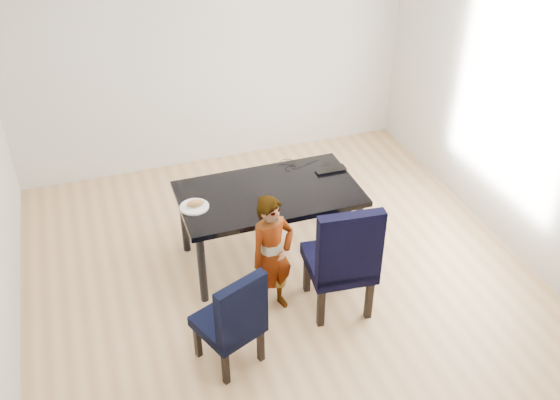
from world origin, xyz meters
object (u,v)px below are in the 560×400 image
object	(u,v)px
laptop	(329,167)
dining_table	(269,225)
child	(272,256)
plate	(194,207)
chair_right	(339,254)
chair_left	(227,316)

from	to	relation	value
laptop	dining_table	bearing A→B (deg)	17.45
child	plate	size ratio (longest dim) A/B	4.49
chair_right	laptop	world-z (taller)	chair_right
dining_table	plate	world-z (taller)	plate
child	plate	distance (m)	0.81
child	dining_table	bearing A→B (deg)	56.04
chair_left	child	xyz separation A→B (m)	(0.50, 0.42, 0.12)
dining_table	chair_left	xyz separation A→B (m)	(-0.68, -1.07, 0.07)
child	chair_right	bearing A→B (deg)	-31.26
plate	laptop	xyz separation A→B (m)	(1.34, 0.22, 0.00)
chair_left	chair_right	world-z (taller)	chair_right
dining_table	chair_right	size ratio (longest dim) A/B	1.46
dining_table	child	bearing A→B (deg)	-106.18
chair_right	child	size ratio (longest dim) A/B	0.97
child	laptop	size ratio (longest dim) A/B	3.86
dining_table	chair_left	distance (m)	1.28
dining_table	laptop	size ratio (longest dim) A/B	5.49
dining_table	chair_left	size ratio (longest dim) A/B	1.79
chair_right	laptop	bearing A→B (deg)	78.53
chair_left	plate	distance (m)	1.09
chair_left	plate	xyz separation A→B (m)	(0.00, 1.04, 0.31)
chair_right	laptop	xyz separation A→B (m)	(0.30, 0.97, 0.21)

